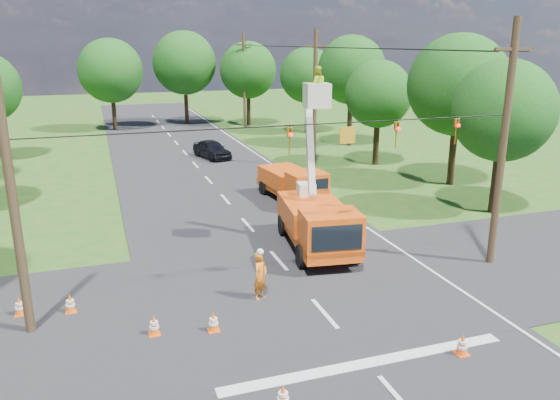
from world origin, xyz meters
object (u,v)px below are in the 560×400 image
object	(u,v)px
traffic_cone_5	(70,303)
traffic_cone_8	(213,322)
pole_right_mid	(315,98)
tree_far_b	(184,63)
ground_worker	(260,276)
traffic_cone_6	(20,306)
pole_right_far	(244,80)
second_truck	(293,183)
tree_right_b	(459,85)
traffic_cone_7	(280,180)
traffic_cone_4	(154,325)
traffic_cone_1	(462,344)
tree_right_c	(379,94)
tree_right_a	(503,111)
tree_right_e	(307,75)
tree_far_a	(111,71)
traffic_cone_2	(306,224)
tree_far_c	(248,70)
pole_right_near	(503,144)
traffic_cone_3	(288,213)
distant_car	(212,149)
pole_left	(12,199)
traffic_cone_0	(283,397)
tree_right_d	(351,70)

from	to	relation	value
traffic_cone_5	traffic_cone_8	bearing A→B (deg)	-32.81
pole_right_mid	tree_far_b	distance (m)	25.65
ground_worker	traffic_cone_6	size ratio (longest dim) A/B	2.56
pole_right_far	second_truck	bearing A→B (deg)	-99.52
traffic_cone_8	tree_right_b	bearing A→B (deg)	36.38
traffic_cone_7	tree_far_b	bearing A→B (deg)	92.22
traffic_cone_4	tree_far_b	size ratio (longest dim) A/B	0.07
tree_far_b	traffic_cone_8	bearing A→B (deg)	-98.33
traffic_cone_6	tree_right_b	world-z (taller)	tree_right_b
traffic_cone_1	tree_right_c	bearing A→B (deg)	67.34
tree_right_c	tree_far_b	distance (m)	27.97
pole_right_mid	tree_right_a	bearing A→B (deg)	-70.35
tree_right_b	tree_right_e	size ratio (longest dim) A/B	1.12
pole_right_far	traffic_cone_7	bearing A→B (deg)	-99.92
traffic_cone_6	tree_far_a	distance (m)	42.40
traffic_cone_2	tree_right_a	bearing A→B (deg)	-1.79
tree_far_c	tree_right_a	bearing A→B (deg)	-83.66
traffic_cone_7	pole_right_mid	bearing A→B (deg)	48.12
traffic_cone_4	pole_right_far	size ratio (longest dim) A/B	0.07
second_truck	pole_right_near	xyz separation A→B (m)	(4.78, -11.51, 4.01)
traffic_cone_1	traffic_cone_5	size ratio (longest dim) A/B	1.00
traffic_cone_3	tree_far_c	world-z (taller)	tree_far_c
traffic_cone_8	tree_right_a	bearing A→B (deg)	24.46
traffic_cone_5	traffic_cone_3	bearing A→B (deg)	34.57
second_truck	tree_far_b	xyz separation A→B (m)	(-0.72, 33.49, 5.71)
traffic_cone_4	traffic_cone_5	bearing A→B (deg)	136.25
tree_right_b	pole_right_near	bearing A→B (deg)	-118.44
distant_car	tree_right_e	bearing A→B (deg)	24.01
pole_right_near	tree_far_c	xyz separation A→B (m)	(1.00, 42.00, 0.96)
traffic_cone_4	traffic_cone_8	world-z (taller)	same
second_truck	traffic_cone_1	size ratio (longest dim) A/B	8.20
pole_right_mid	pole_left	bearing A→B (deg)	-131.99
tree_far_c	traffic_cone_3	bearing A→B (deg)	-102.05
tree_right_a	tree_right_c	bearing A→B (deg)	91.32
traffic_cone_7	tree_right_c	xyz separation A→B (m)	(9.04, 3.84, 4.95)
traffic_cone_4	traffic_cone_1	bearing A→B (deg)	-25.62
tree_far_b	traffic_cone_3	bearing A→B (deg)	-91.10
pole_right_near	tree_right_c	size ratio (longest dim) A/B	1.28
pole_right_near	tree_far_c	size ratio (longest dim) A/B	1.09
traffic_cone_4	traffic_cone_6	size ratio (longest dim) A/B	1.00
pole_right_far	tree_right_c	world-z (taller)	pole_right_far
traffic_cone_7	tree_right_c	world-z (taller)	tree_right_c
traffic_cone_8	pole_right_mid	distance (m)	25.60
tree_far_b	traffic_cone_0	bearing A→B (deg)	-96.67
pole_right_mid	tree_far_c	size ratio (longest dim) A/B	1.09
tree_right_a	tree_right_b	size ratio (longest dim) A/B	0.86
ground_worker	pole_left	distance (m)	8.55
traffic_cone_1	traffic_cone_2	xyz separation A→B (m)	(-0.35, 12.00, 0.00)
pole_right_near	tree_right_c	xyz separation A→B (m)	(4.70, 19.00, 0.21)
tree_right_d	tree_far_a	xyz separation A→B (m)	(-19.80, 16.00, -0.49)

